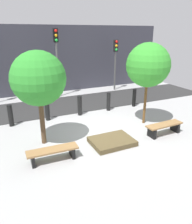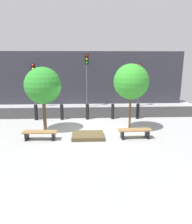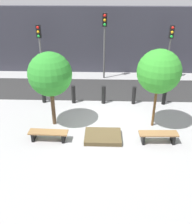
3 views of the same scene
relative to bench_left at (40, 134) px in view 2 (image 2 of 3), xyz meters
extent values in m
plane|color=#999999|center=(2.29, 1.15, -0.30)|extent=(18.00, 18.00, 0.00)
cube|color=#292929|center=(2.29, 5.38, -0.30)|extent=(18.00, 3.20, 0.01)
cube|color=#33333D|center=(2.29, 8.63, 1.88)|extent=(16.20, 0.50, 4.37)
cube|color=black|center=(-0.64, 0.02, -0.12)|extent=(0.11, 0.44, 0.36)
cube|color=black|center=(0.64, -0.02, -0.12)|extent=(0.11, 0.44, 0.36)
cube|color=olive|center=(0.00, 0.00, 0.09)|extent=(1.65, 0.49, 0.06)
cube|color=black|center=(3.95, -0.02, -0.10)|extent=(0.11, 0.44, 0.40)
cube|color=black|center=(5.19, 0.02, -0.10)|extent=(0.11, 0.44, 0.40)
cube|color=olive|center=(4.57, 0.00, 0.13)|extent=(1.62, 0.49, 0.06)
cube|color=brown|center=(2.29, 0.20, -0.21)|extent=(1.55, 1.19, 0.18)
cylinder|color=#4D3824|center=(0.00, 1.34, 0.66)|extent=(0.18, 0.18, 1.93)
sphere|color=#2C8A2B|center=(0.00, 1.34, 2.15)|extent=(1.89, 1.89, 1.89)
cylinder|color=brown|center=(4.57, 1.34, 0.75)|extent=(0.11, 0.11, 2.12)
sphere|color=green|center=(4.57, 1.34, 2.32)|extent=(1.85, 1.85, 1.85)
cylinder|color=black|center=(-0.96, 3.53, 0.18)|extent=(0.21, 0.21, 0.97)
cylinder|color=black|center=(0.67, 3.53, 0.19)|extent=(0.21, 0.21, 0.99)
cylinder|color=black|center=(2.29, 3.53, 0.19)|extent=(0.22, 0.22, 0.98)
cylinder|color=black|center=(3.91, 3.53, 0.18)|extent=(0.20, 0.20, 0.97)
cylinder|color=black|center=(5.53, 3.53, 0.19)|extent=(0.20, 0.20, 0.98)
cylinder|color=slate|center=(-1.83, 7.28, 1.40)|extent=(0.12, 0.12, 3.41)
cube|color=black|center=(-1.83, 7.28, 2.72)|extent=(0.28, 0.16, 0.78)
sphere|color=red|center=(-1.83, 7.17, 2.98)|extent=(0.17, 0.17, 0.17)
sphere|color=orange|center=(-1.83, 7.17, 2.72)|extent=(0.17, 0.17, 0.17)
sphere|color=green|center=(-1.83, 7.17, 2.46)|extent=(0.17, 0.17, 0.17)
cylinder|color=#535353|center=(2.29, 7.28, 1.76)|extent=(0.12, 0.12, 4.13)
cube|color=black|center=(2.29, 7.28, 3.43)|extent=(0.28, 0.16, 0.78)
sphere|color=red|center=(2.29, 7.17, 3.69)|extent=(0.17, 0.17, 0.17)
sphere|color=orange|center=(2.29, 7.17, 3.43)|extent=(0.17, 0.17, 0.17)
sphere|color=green|center=(2.29, 7.17, 3.17)|extent=(0.17, 0.17, 0.17)
cylinder|color=#484848|center=(6.40, 7.28, 1.42)|extent=(0.12, 0.12, 3.44)
cube|color=black|center=(6.40, 7.28, 2.75)|extent=(0.28, 0.16, 0.78)
sphere|color=red|center=(6.40, 7.17, 3.01)|extent=(0.17, 0.17, 0.17)
sphere|color=orange|center=(6.40, 7.17, 2.75)|extent=(0.17, 0.17, 0.17)
sphere|color=green|center=(6.40, 7.17, 2.49)|extent=(0.17, 0.17, 0.17)
camera|label=1|loc=(-1.33, -6.13, 3.63)|focal=35.00mm
camera|label=2|loc=(2.23, -9.97, 3.51)|focal=35.00mm
camera|label=3|loc=(2.29, -8.60, 5.89)|focal=40.00mm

